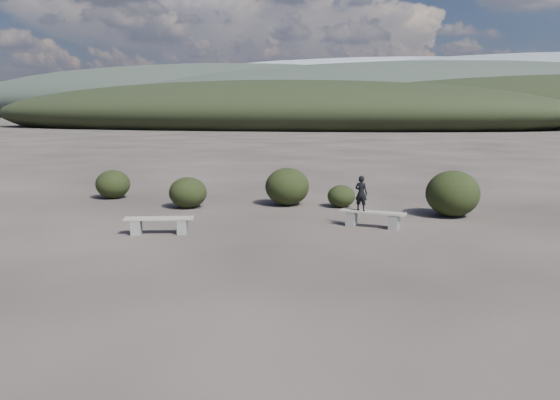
# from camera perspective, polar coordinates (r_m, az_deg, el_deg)

# --- Properties ---
(ground) EXTENTS (1200.00, 1200.00, 0.00)m
(ground) POSITION_cam_1_polar(r_m,az_deg,el_deg) (10.05, -3.03, -9.45)
(ground) COLOR #2D2623
(ground) RESTS_ON ground
(bench_left) EXTENTS (1.83, 0.90, 0.45)m
(bench_left) POSITION_cam_1_polar(r_m,az_deg,el_deg) (14.74, -12.50, -2.47)
(bench_left) COLOR slate
(bench_left) RESTS_ON ground
(bench_right) EXTENTS (1.86, 0.70, 0.45)m
(bench_right) POSITION_cam_1_polar(r_m,az_deg,el_deg) (15.44, 9.64, -1.83)
(bench_right) COLOR slate
(bench_right) RESTS_ON ground
(seated_person) EXTENTS (0.41, 0.33, 0.99)m
(seated_person) POSITION_cam_1_polar(r_m,az_deg,el_deg) (15.42, 8.48, 0.71)
(seated_person) COLOR black
(seated_person) RESTS_ON bench_right
(shrub_a) EXTENTS (1.26, 1.26, 1.03)m
(shrub_a) POSITION_cam_1_polar(r_m,az_deg,el_deg) (18.53, -9.60, 0.78)
(shrub_a) COLOR black
(shrub_a) RESTS_ON ground
(shrub_b) EXTENTS (1.51, 1.51, 1.29)m
(shrub_b) POSITION_cam_1_polar(r_m,az_deg,el_deg) (18.75, 0.76, 1.41)
(shrub_b) COLOR black
(shrub_b) RESTS_ON ground
(shrub_c) EXTENTS (0.94, 0.94, 0.75)m
(shrub_c) POSITION_cam_1_polar(r_m,az_deg,el_deg) (18.51, 6.42, 0.40)
(shrub_c) COLOR black
(shrub_c) RESTS_ON ground
(shrub_d) EXTENTS (1.63, 1.63, 1.42)m
(shrub_d) POSITION_cam_1_polar(r_m,az_deg,el_deg) (17.56, 17.60, 0.65)
(shrub_d) COLOR black
(shrub_d) RESTS_ON ground
(shrub_f) EXTENTS (1.25, 1.25, 1.06)m
(shrub_f) POSITION_cam_1_polar(r_m,az_deg,el_deg) (21.18, -17.07, 1.59)
(shrub_f) COLOR black
(shrub_f) RESTS_ON ground
(mountain_ridges) EXTENTS (500.00, 400.00, 56.00)m
(mountain_ridges) POSITION_cam_1_polar(r_m,az_deg,el_deg) (348.40, 12.18, 10.40)
(mountain_ridges) COLOR black
(mountain_ridges) RESTS_ON ground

